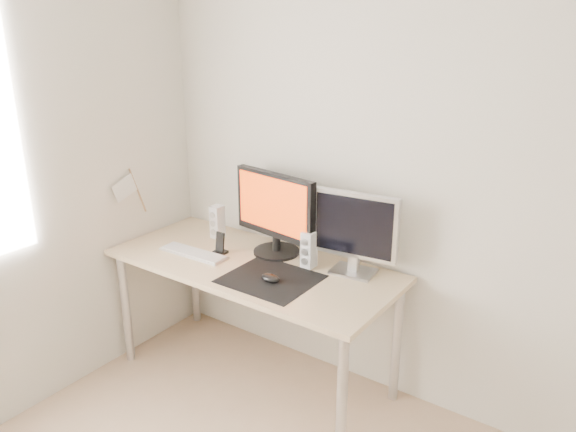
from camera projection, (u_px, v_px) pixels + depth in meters
The scene contains 11 objects.
wall_back at pixel (453, 182), 2.64m from camera, with size 3.50×3.50×0.00m, color beige.
mousepad at pixel (271, 279), 2.84m from camera, with size 0.45×0.40×0.00m, color black.
mouse at pixel (270, 278), 2.80m from camera, with size 0.11×0.06×0.04m, color black.
desk at pixel (252, 276), 3.06m from camera, with size 1.60×0.70×0.73m.
main_monitor at pixel (275, 211), 3.07m from camera, with size 0.55×0.29×0.47m.
second_monitor at pixel (355, 230), 2.83m from camera, with size 0.45×0.18×0.43m.
speaker_left at pixel (217, 222), 3.35m from camera, with size 0.06×0.08×0.20m.
speaker_right at pixel (309, 250), 2.95m from camera, with size 0.06×0.08×0.20m.
keyboard at pixel (193, 253), 3.14m from camera, with size 0.42×0.13×0.02m.
phone_dock at pixel (220, 247), 3.14m from camera, with size 0.07×0.06×0.13m.
pennant at pixel (129, 189), 3.24m from camera, with size 0.01×0.23×0.29m.
Camera 1 is at (0.83, -0.77, 1.98)m, focal length 35.00 mm.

